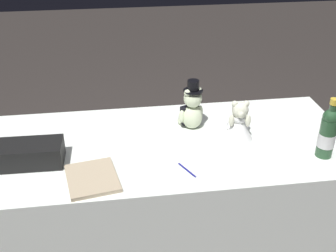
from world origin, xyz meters
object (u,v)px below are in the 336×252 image
at_px(teddy_bear_groom, 192,109).
at_px(gift_case_black, 27,154).
at_px(teddy_bear_bride, 239,121).
at_px(signing_pen, 188,170).
at_px(guestbook, 92,178).
at_px(champagne_bottle, 328,132).

xyz_separation_m(teddy_bear_groom, gift_case_black, (0.85, 0.25, -0.06)).
bearing_deg(teddy_bear_groom, teddy_bear_bride, 149.44).
height_order(teddy_bear_bride, gift_case_black, teddy_bear_bride).
bearing_deg(teddy_bear_bride, teddy_bear_groom, -30.56).
distance_m(teddy_bear_groom, signing_pen, 0.45).
relative_size(teddy_bear_groom, guestbook, 1.06).
relative_size(signing_pen, gift_case_black, 0.38).
xyz_separation_m(champagne_bottle, gift_case_black, (1.45, -0.13, -0.08)).
xyz_separation_m(signing_pen, guestbook, (0.45, 0.01, 0.01)).
height_order(teddy_bear_bride, champagne_bottle, champagne_bottle).
distance_m(champagne_bottle, signing_pen, 0.71).
bearing_deg(gift_case_black, teddy_bear_groom, -163.80).
bearing_deg(champagne_bottle, teddy_bear_bride, -33.39).
relative_size(signing_pen, guestbook, 0.48).
relative_size(teddy_bear_bride, guestbook, 0.81).
bearing_deg(signing_pen, teddy_bear_groom, -103.01).
distance_m(teddy_bear_bride, signing_pen, 0.44).
bearing_deg(guestbook, teddy_bear_groom, -152.04).
xyz_separation_m(teddy_bear_bride, guestbook, (0.77, 0.29, -0.08)).
xyz_separation_m(teddy_bear_groom, guestbook, (0.54, 0.43, -0.11)).
bearing_deg(gift_case_black, guestbook, 149.79).
bearing_deg(champagne_bottle, signing_pen, 3.26).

